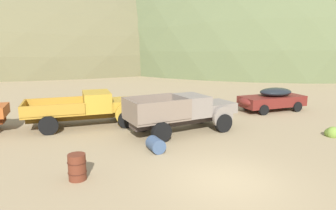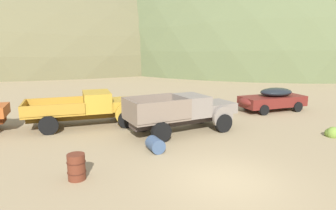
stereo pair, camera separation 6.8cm
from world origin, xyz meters
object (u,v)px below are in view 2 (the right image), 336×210
Objects in this scene: car_oxblood at (271,99)px; oil_drum_foreground at (76,167)px; oil_drum_tipped at (155,145)px; truck_primer_gray at (189,112)px; truck_mustard at (96,108)px.

car_oxblood reaches higher than oil_drum_foreground.
oil_drum_foreground is at bearing -148.74° from oil_drum_tipped.
car_oxblood is (6.97, 3.08, -0.20)m from truck_primer_gray.
oil_drum_tipped is at bearing 25.75° from car_oxblood.
truck_primer_gray is 3.65m from oil_drum_tipped.
truck_primer_gray is 1.27× the size of car_oxblood.
truck_primer_gray is 6.74× the size of oil_drum_tipped.
truck_primer_gray is (4.65, -2.46, 0.01)m from truck_mustard.
car_oxblood is 11.00m from oil_drum_tipped.
oil_drum_tipped is at bearing -144.76° from truck_primer_gray.
truck_mustard is at bearing 82.44° from oil_drum_foreground.
truck_primer_gray reaches higher than car_oxblood.
car_oxblood reaches higher than oil_drum_tipped.
truck_mustard is at bearing 139.87° from truck_primer_gray.
oil_drum_tipped is (2.23, -5.10, -0.69)m from truck_mustard.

